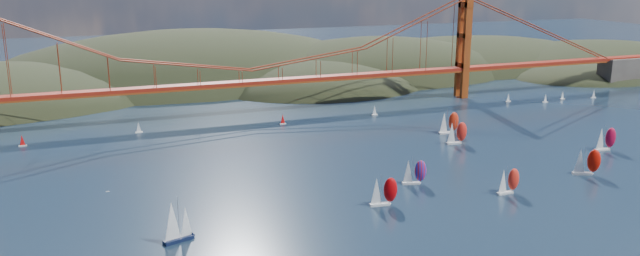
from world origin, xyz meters
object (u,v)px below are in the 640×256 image
object	(u,v)px
racer_1	(508,181)
racer_5	(449,122)
sloop_navy	(176,222)
racer_rwb	(414,171)
racer_3	(456,132)
racer_0	(383,191)
racer_2	(587,161)
racer_4	(605,138)

from	to	relation	value
racer_1	racer_5	distance (m)	74.55
sloop_navy	racer_rwb	distance (m)	82.03
racer_5	racer_3	bearing A→B (deg)	-108.72
racer_5	racer_rwb	distance (m)	69.87
racer_5	racer_0	bearing A→B (deg)	-131.80
racer_0	racer_2	world-z (taller)	racer_2
sloop_navy	racer_2	world-z (taller)	sloop_navy
racer_5	racer_2	bearing A→B (deg)	-75.11
racer_0	racer_5	xyz separation A→B (m)	(64.49, 66.00, 0.35)
sloop_navy	racer_3	distance (m)	132.22
racer_0	racer_rwb	xyz separation A→B (m)	(18.22, 13.66, -0.26)
racer_0	racer_3	bearing A→B (deg)	49.15
racer_4	sloop_navy	bearing A→B (deg)	-167.13
racer_1	racer_rwb	xyz separation A→B (m)	(-23.39, 18.60, 0.04)
racer_1	racer_5	xyz separation A→B (m)	(22.88, 70.95, 0.66)
sloop_navy	racer_5	size ratio (longest dim) A/B	1.19
racer_4	racer_rwb	xyz separation A→B (m)	(-89.70, -8.07, -0.45)
racer_0	racer_3	size ratio (longest dim) A/B	0.97
racer_2	racer_0	bearing A→B (deg)	-153.09
sloop_navy	racer_0	distance (m)	62.00
racer_0	racer_4	distance (m)	110.09
sloop_navy	racer_3	world-z (taller)	sloop_navy
racer_1	racer_5	size ratio (longest dim) A/B	0.87
racer_2	racer_rwb	bearing A→B (deg)	-165.64
racer_rwb	racer_3	bearing A→B (deg)	58.98
sloop_navy	racer_1	bearing A→B (deg)	-18.67
racer_1	racer_5	world-z (taller)	racer_5
sloop_navy	racer_4	distance (m)	171.74
racer_2	racer_1	bearing A→B (deg)	-144.78
racer_2	racer_3	world-z (taller)	racer_2
racer_2	racer_4	world-z (taller)	racer_2
racer_rwb	racer_1	bearing A→B (deg)	-22.06
racer_0	racer_2	size ratio (longest dim) A/B	0.94
racer_1	racer_2	xyz separation A→B (m)	(37.14, 5.87, 0.58)
racer_4	racer_rwb	distance (m)	90.07
racer_2	racer_4	size ratio (longest dim) A/B	1.02
sloop_navy	racer_0	world-z (taller)	sloop_navy
racer_1	racer_4	bearing A→B (deg)	18.94
racer_5	racer_4	bearing A→B (deg)	-43.02
racer_1	racer_0	bearing A→B (deg)	170.26
sloop_navy	racer_3	bearing A→B (deg)	6.26
racer_1	racer_4	world-z (taller)	racer_4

